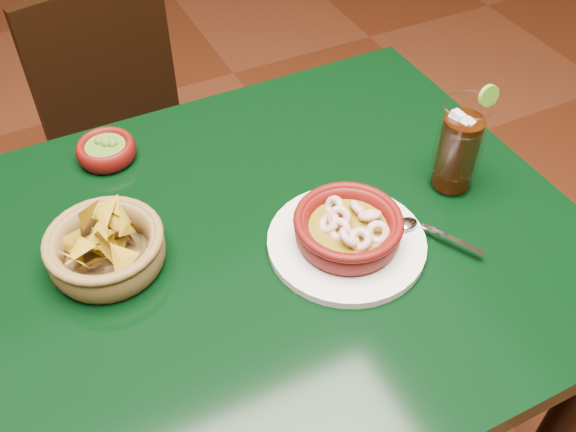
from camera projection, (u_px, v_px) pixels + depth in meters
name	position (u px, v px, depth m)	size (l,w,h in m)	color
dining_table	(204.00, 306.00, 1.02)	(1.20, 0.80, 0.75)	black
dining_chair	(137.00, 142.00, 1.63)	(0.45, 0.45, 0.83)	black
shrimp_plate	(348.00, 232.00, 0.96)	(0.29, 0.24, 0.07)	silver
chip_basket	(106.00, 248.00, 0.94)	(0.21, 0.21, 0.13)	brown
guacamole_ramekin	(106.00, 150.00, 1.11)	(0.12, 0.12, 0.04)	#4A0806
cola_drink	(459.00, 147.00, 1.02)	(0.16, 0.16, 0.19)	white
glass_ashtray	(108.00, 244.00, 0.96)	(0.14, 0.14, 0.03)	white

